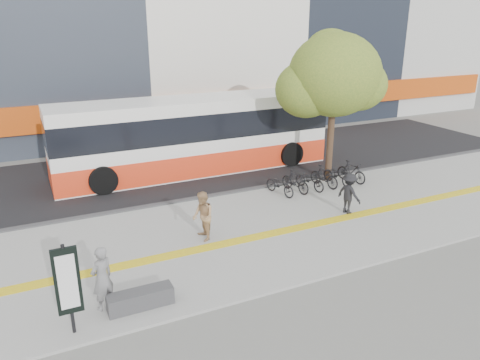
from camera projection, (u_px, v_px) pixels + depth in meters
name	position (u px, v px, depth m)	size (l,w,h in m)	color
ground	(219.00, 265.00, 13.47)	(120.00, 120.00, 0.00)	slate
sidewalk	(201.00, 242.00, 14.74)	(40.00, 7.00, 0.08)	gray
tactile_strip	(207.00, 248.00, 14.30)	(40.00, 0.45, 0.01)	yellow
street	(142.00, 175.00, 21.13)	(40.00, 8.00, 0.06)	black
curb	(168.00, 204.00, 17.71)	(40.00, 0.25, 0.14)	#333336
bench	(141.00, 299.00, 11.29)	(1.60, 0.45, 0.45)	#333336
signboard	(68.00, 283.00, 10.03)	(0.55, 0.10, 2.20)	black
street_tree	(332.00, 77.00, 19.01)	(4.40, 3.80, 6.31)	#312216
bus	(194.00, 137.00, 21.15)	(12.62, 2.99, 3.36)	white
bicycle_row	(316.00, 178.00, 19.19)	(4.37, 1.65, 0.91)	black
seated_woman	(102.00, 278.00, 11.06)	(0.60, 0.39, 1.65)	black
pedestrian_tan	(203.00, 216.00, 14.59)	(0.78, 0.61, 1.60)	tan
pedestrian_dark	(349.00, 193.00, 16.62)	(0.97, 0.56, 1.50)	black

